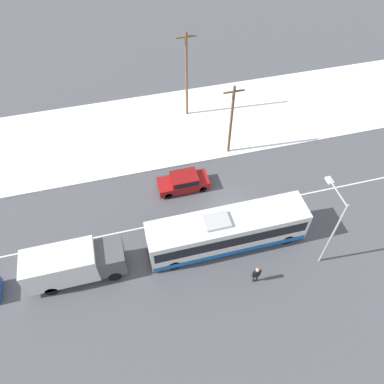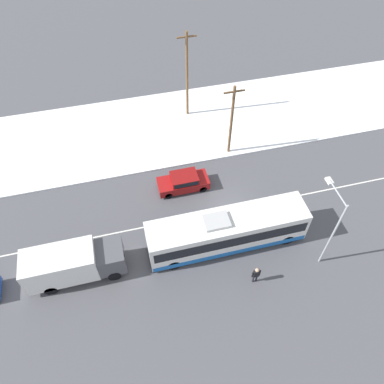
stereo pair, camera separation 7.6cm
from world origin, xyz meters
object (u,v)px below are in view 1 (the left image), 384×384
(utility_pole_roadside, at_px, (231,120))
(streetlamp, at_px, (332,221))
(pedestrian_at_stop, at_px, (257,274))
(utility_pole_snowlot, at_px, (187,75))
(box_truck, at_px, (73,264))
(city_bus, at_px, (227,231))
(sedan_car, at_px, (183,181))

(utility_pole_roadside, bearing_deg, streetlamp, -76.05)
(pedestrian_at_stop, bearing_deg, utility_pole_snowlot, 90.55)
(streetlamp, relative_size, utility_pole_snowlot, 0.76)
(box_truck, distance_m, pedestrian_at_stop, 12.69)
(pedestrian_at_stop, height_order, utility_pole_roadside, utility_pole_roadside)
(city_bus, bearing_deg, utility_pole_snowlot, 86.95)
(box_truck, bearing_deg, utility_pole_snowlot, 52.65)
(utility_pole_snowlot, bearing_deg, city_bus, -93.05)
(city_bus, distance_m, box_truck, 11.13)
(sedan_car, xyz_separation_m, utility_pole_roadside, (5.06, 3.26, 2.95))
(pedestrian_at_stop, bearing_deg, sedan_car, 106.34)
(box_truck, distance_m, sedan_car, 11.15)
(sedan_car, height_order, pedestrian_at_stop, pedestrian_at_stop)
(box_truck, bearing_deg, utility_pole_roadside, 33.14)
(city_bus, height_order, sedan_car, city_bus)
(sedan_car, bearing_deg, box_truck, 33.31)
(box_truck, relative_size, sedan_car, 1.58)
(city_bus, distance_m, streetlamp, 7.29)
(streetlamp, bearing_deg, city_bus, 156.97)
(pedestrian_at_stop, distance_m, utility_pole_snowlot, 19.63)
(utility_pole_roadside, bearing_deg, box_truck, -146.86)
(sedan_car, distance_m, pedestrian_at_stop, 10.14)
(utility_pole_roadside, distance_m, utility_pole_snowlot, 6.80)
(box_truck, relative_size, utility_pole_roadside, 0.95)
(city_bus, xyz_separation_m, box_truck, (-11.13, 0.07, -0.01))
(city_bus, height_order, box_truck, city_bus)
(city_bus, relative_size, utility_pole_snowlot, 1.33)
(city_bus, height_order, streetlamp, streetlamp)
(box_truck, bearing_deg, streetlamp, -8.90)
(streetlamp, distance_m, utility_pole_snowlot, 19.18)
(city_bus, relative_size, box_truck, 1.73)
(box_truck, height_order, pedestrian_at_stop, box_truck)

